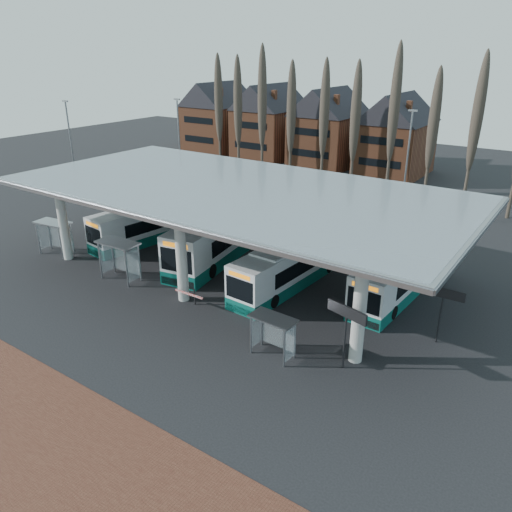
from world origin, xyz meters
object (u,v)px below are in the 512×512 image
Objects in this scene: shelter_0 at (55,230)px; shelter_1 at (120,252)px; bus_1 at (224,234)px; bus_3 at (401,273)px; shelter_2 at (274,327)px; bus_2 at (292,264)px; bus_0 at (154,222)px.

shelter_1 is (7.89, -0.33, 0.12)m from shelter_0.
bus_1 is at bearing 25.68° from shelter_0.
shelter_0 is (-11.00, -7.30, 0.22)m from bus_1.
bus_3 is (13.78, 1.33, -0.28)m from bus_1.
shelter_1 is (-3.11, -7.63, 0.34)m from bus_1.
shelter_2 is (10.81, -9.53, -0.05)m from bus_1.
shelter_0 is (-18.11, -5.80, 0.48)m from bus_2.
bus_3 reaches higher than shelter_2.
bus_1 is 8.25m from shelter_1.
bus_3 is at bearing 26.28° from bus_2.
bus_1 reaches higher than bus_3.
bus_3 is at bearing 25.54° from shelter_1.
shelter_2 is at bearing -50.96° from bus_1.
shelter_1 is at bearing 174.54° from shelter_2.
bus_2 reaches higher than shelter_1.
bus_0 reaches higher than shelter_2.
shelter_2 is (17.91, -9.03, 0.18)m from bus_0.
bus_2 is at bearing 117.10° from shelter_2.
shelter_1 is 1.23× the size of shelter_2.
bus_3 is at bearing 12.42° from bus_0.
bus_0 is 1.05× the size of bus_3.
bus_1 is at bearing 171.33° from bus_2.
shelter_1 is (-16.89, -8.96, 0.62)m from bus_3.
bus_1 is at bearing -171.50° from bus_3.
bus_1 reaches higher than shelter_2.
bus_3 is (20.88, 1.82, -0.05)m from bus_0.
bus_3 is at bearing 77.04° from shelter_2.
bus_0 is 7.86m from shelter_0.
bus_2 reaches higher than shelter_2.
shelter_1 is at bearing -121.78° from bus_1.
shelter_2 is (-2.96, -10.86, 0.24)m from bus_3.
shelter_2 is at bearing -13.72° from shelter_0.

